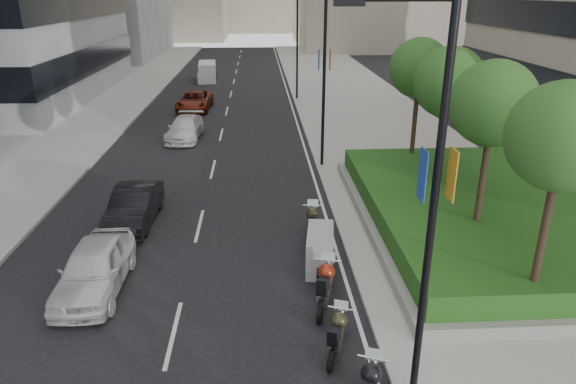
{
  "coord_description": "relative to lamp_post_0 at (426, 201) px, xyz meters",
  "views": [
    {
      "loc": [
        0.98,
        -7.88,
        8.83
      ],
      "look_at": [
        1.99,
        9.4,
        2.0
      ],
      "focal_mm": 32.0,
      "sensor_mm": 36.0,
      "label": 1
    }
  ],
  "objects": [
    {
      "name": "planter",
      "position": [
        5.86,
        9.0,
        -4.72
      ],
      "size": [
        10.0,
        14.0,
        0.4
      ],
      "primitive_type": "cube",
      "color": "gray",
      "rests_on": "sidewalk_right"
    },
    {
      "name": "motorcycle_5",
      "position": [
        -1.19,
        6.42,
        -4.41
      ],
      "size": [
        1.16,
        2.27,
        1.3
      ],
      "rotation": [
        0.0,
        0.0,
        1.43
      ],
      "color": "black",
      "rests_on": "ground"
    },
    {
      "name": "car_b",
      "position": [
        -8.25,
        10.43,
        -4.33
      ],
      "size": [
        1.66,
        4.49,
        1.47
      ],
      "primitive_type": "imported",
      "rotation": [
        0.0,
        0.0,
        -0.02
      ],
      "color": "black",
      "rests_on": "ground"
    },
    {
      "name": "sidewalk_right",
      "position": [
        4.86,
        29.0,
        -4.99
      ],
      "size": [
        10.0,
        100.0,
        0.15
      ],
      "primitive_type": "cube",
      "color": "#9E9B93",
      "rests_on": "ground"
    },
    {
      "name": "lamp_post_0",
      "position": [
        0.0,
        0.0,
        0.0
      ],
      "size": [
        2.34,
        0.45,
        9.0
      ],
      "color": "black",
      "rests_on": "ground"
    },
    {
      "name": "delivery_van",
      "position": [
        -8.36,
        45.34,
        -4.19
      ],
      "size": [
        2.03,
        4.6,
        1.88
      ],
      "rotation": [
        0.0,
        0.0,
        0.07
      ],
      "color": "white",
      "rests_on": "ground"
    },
    {
      "name": "sidewalk_left",
      "position": [
        -16.14,
        29.0,
        -4.99
      ],
      "size": [
        8.0,
        100.0,
        0.15
      ],
      "primitive_type": "cube",
      "color": "#9E9B93",
      "rests_on": "ground"
    },
    {
      "name": "tree_2",
      "position": [
        4.36,
        11.0,
        0.36
      ],
      "size": [
        2.8,
        2.8,
        6.3
      ],
      "color": "#332319",
      "rests_on": "planter"
    },
    {
      "name": "tree_3",
      "position": [
        4.36,
        15.0,
        0.36
      ],
      "size": [
        2.8,
        2.8,
        6.3
      ],
      "color": "#332319",
      "rests_on": "planter"
    },
    {
      "name": "lane_centre",
      "position": [
        -5.64,
        29.0,
        -5.06
      ],
      "size": [
        0.12,
        100.0,
        0.01
      ],
      "primitive_type": "cube",
      "color": "silver",
      "rests_on": "ground"
    },
    {
      "name": "motorcycle_3",
      "position": [
        -1.26,
        2.02,
        -4.52
      ],
      "size": [
        0.89,
        1.99,
        1.03
      ],
      "rotation": [
        0.0,
        0.0,
        1.24
      ],
      "color": "black",
      "rests_on": "ground"
    },
    {
      "name": "car_a",
      "position": [
        -8.38,
        5.43,
        -4.29
      ],
      "size": [
        1.83,
        4.53,
        1.54
      ],
      "primitive_type": "imported",
      "rotation": [
        0.0,
        0.0,
        -0.0
      ],
      "color": "silver",
      "rests_on": "ground"
    },
    {
      "name": "car_d",
      "position": [
        -8.16,
        31.57,
        -4.35
      ],
      "size": [
        2.66,
        5.3,
        1.44
      ],
      "primitive_type": "imported",
      "rotation": [
        0.0,
        0.0,
        -0.05
      ],
      "color": "maroon",
      "rests_on": "ground"
    },
    {
      "name": "lamp_post_1",
      "position": [
        0.0,
        17.0,
        0.0
      ],
      "size": [
        2.34,
        0.45,
        9.0
      ],
      "color": "black",
      "rests_on": "ground"
    },
    {
      "name": "tree_0",
      "position": [
        4.36,
        3.0,
        0.36
      ],
      "size": [
        2.8,
        2.8,
        6.3
      ],
      "color": "#332319",
      "rests_on": "planter"
    },
    {
      "name": "hedge",
      "position": [
        5.86,
        9.0,
        -4.12
      ],
      "size": [
        9.4,
        13.4,
        0.8
      ],
      "primitive_type": "cube",
      "color": "#204F16",
      "rests_on": "planter"
    },
    {
      "name": "motorcycle_6",
      "position": [
        -1.23,
        8.67,
        -4.46
      ],
      "size": [
        0.76,
        2.28,
        1.14
      ],
      "rotation": [
        0.0,
        0.0,
        1.43
      ],
      "color": "black",
      "rests_on": "ground"
    },
    {
      "name": "motorcycle_4",
      "position": [
        -1.3,
        4.21,
        -4.42
      ],
      "size": [
        0.94,
        2.39,
        1.21
      ],
      "rotation": [
        0.0,
        0.0,
        1.31
      ],
      "color": "black",
      "rests_on": "ground"
    },
    {
      "name": "tree_1",
      "position": [
        4.36,
        7.0,
        0.36
      ],
      "size": [
        2.8,
        2.8,
        6.3
      ],
      "color": "#332319",
      "rests_on": "planter"
    },
    {
      "name": "lane_edge",
      "position": [
        -0.44,
        29.0,
        -5.06
      ],
      "size": [
        0.12,
        100.0,
        0.01
      ],
      "primitive_type": "cube",
      "color": "silver",
      "rests_on": "ground"
    },
    {
      "name": "car_c",
      "position": [
        -7.82,
        23.06,
        -4.38
      ],
      "size": [
        2.26,
        4.86,
        1.38
      ],
      "primitive_type": "imported",
      "rotation": [
        0.0,
        0.0,
        -0.07
      ],
      "color": "silver",
      "rests_on": "ground"
    },
    {
      "name": "lamp_post_2",
      "position": [
        0.0,
        35.0,
        0.0
      ],
      "size": [
        2.34,
        0.45,
        9.0
      ],
      "color": "black",
      "rests_on": "ground"
    }
  ]
}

